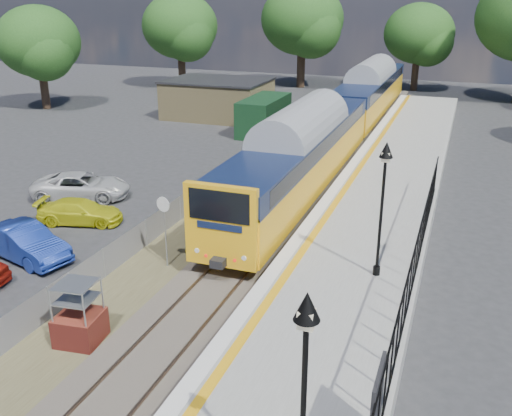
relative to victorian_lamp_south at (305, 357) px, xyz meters
The scene contains 16 objects.
ground 8.05m from the victorian_lamp_south, 143.97° to the left, with size 120.00×120.00×0.00m, color #2D2D30.
track_bed 15.50m from the victorian_lamp_south, 113.60° to the left, with size 5.90×80.00×0.29m.
platform 12.67m from the victorian_lamp_south, 96.18° to the left, with size 5.00×70.00×0.90m, color gray.
platform_edge 12.92m from the victorian_lamp_south, 105.65° to the left, with size 0.90×70.00×0.01m.
victorian_lamp_south is the anchor object (origin of this frame).
victorian_lamp_north 10.00m from the victorian_lamp_south, 91.15° to the left, with size 0.44×0.44×4.60m.
palisade_fence 6.79m from the victorian_lamp_south, 80.47° to the left, with size 0.12×26.00×2.00m.
wire_fence 19.07m from the victorian_lamp_south, 121.23° to the left, with size 0.06×52.00×1.20m.
outbuilding 38.94m from the victorian_lamp_south, 114.99° to the left, with size 10.80×10.10×3.12m.
tree_line 46.24m from the victorian_lamp_south, 95.09° to the left, with size 56.80×43.80×11.88m.
train 30.05m from the victorian_lamp_south, 100.57° to the left, with size 2.82×40.83×3.51m.
brick_plinth 9.67m from the victorian_lamp_south, 151.78° to the left, with size 1.38×1.38×2.01m.
speed_sign 12.71m from the victorian_lamp_south, 129.83° to the left, with size 0.57×0.14×2.87m.
car_blue 16.34m from the victorian_lamp_south, 148.35° to the left, with size 1.47×4.22×1.39m, color navy.
car_yellow 18.85m from the victorian_lamp_south, 138.55° to the left, with size 1.55×3.80×1.10m, color yellow.
car_white 22.11m from the victorian_lamp_south, 136.47° to the left, with size 2.20×4.76×1.32m, color silver.
Camera 1 is at (7.44, -11.57, 9.84)m, focal length 40.00 mm.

